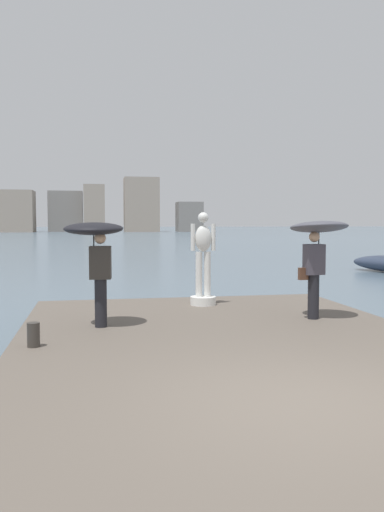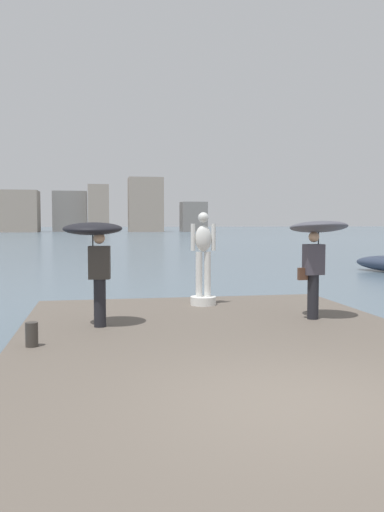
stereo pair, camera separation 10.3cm
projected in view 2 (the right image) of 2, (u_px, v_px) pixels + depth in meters
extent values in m
plane|color=slate|center=(123.00, 249.00, 44.92)|extent=(400.00, 400.00, 0.00)
cube|color=#60564C|center=(238.00, 361.00, 8.04)|extent=(7.01, 10.93, 0.40)
cylinder|color=white|center=(203.00, 301.00, 12.18)|extent=(0.59, 0.59, 0.19)
cylinder|color=white|center=(199.00, 274.00, 12.12)|extent=(0.15, 0.15, 1.04)
cylinder|color=white|center=(207.00, 274.00, 12.15)|extent=(0.15, 0.15, 1.04)
ellipsoid|color=white|center=(203.00, 239.00, 12.08)|extent=(0.38, 0.26, 0.61)
sphere|color=white|center=(203.00, 217.00, 12.05)|extent=(0.24, 0.24, 0.24)
cylinder|color=white|center=(193.00, 237.00, 12.04)|extent=(0.10, 0.10, 0.62)
cylinder|color=white|center=(213.00, 237.00, 12.12)|extent=(0.10, 0.10, 0.62)
cylinder|color=black|center=(100.00, 303.00, 9.62)|extent=(0.22, 0.22, 0.88)
cube|color=#38332D|center=(99.00, 263.00, 9.57)|extent=(0.41, 0.29, 0.60)
sphere|color=tan|center=(99.00, 238.00, 9.54)|extent=(0.21, 0.21, 0.21)
cylinder|color=#262626|center=(93.00, 246.00, 9.58)|extent=(0.02, 0.02, 0.51)
ellipsoid|color=black|center=(93.00, 229.00, 9.56)|extent=(1.20, 1.21, 0.27)
cylinder|color=black|center=(313.00, 297.00, 10.39)|extent=(0.22, 0.22, 0.88)
cube|color=#47424C|center=(314.00, 259.00, 10.34)|extent=(0.40, 0.27, 0.60)
sphere|color=tan|center=(314.00, 237.00, 10.31)|extent=(0.21, 0.21, 0.21)
cylinder|color=#262626|center=(318.00, 243.00, 10.39)|extent=(0.02, 0.02, 0.54)
ellipsoid|color=#4C4C56|center=(319.00, 227.00, 10.37)|extent=(1.22, 1.23, 0.31)
cube|color=#513323|center=(303.00, 274.00, 10.33)|extent=(0.19, 0.11, 0.24)
cylinder|color=#38332D|center=(32.00, 334.00, 8.10)|extent=(0.19, 0.19, 0.38)
cube|color=gray|center=(17.00, 211.00, 118.47)|extent=(9.68, 7.53, 9.32)
cube|color=gray|center=(70.00, 212.00, 124.09)|extent=(7.81, 5.81, 9.44)
cube|color=gray|center=(98.00, 209.00, 120.81)|extent=(4.65, 7.68, 10.68)
cube|color=gray|center=(146.00, 205.00, 121.26)|extent=(7.82, 6.10, 12.38)
cube|color=gray|center=(193.00, 217.00, 123.04)|extent=(5.79, 5.37, 6.90)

